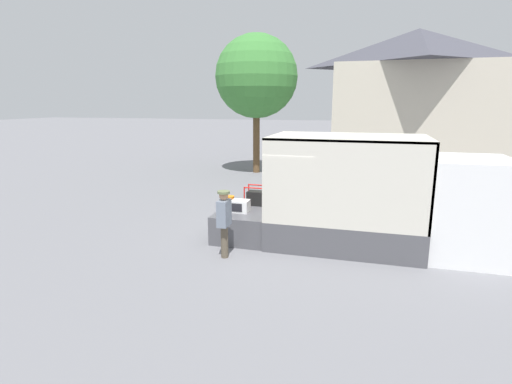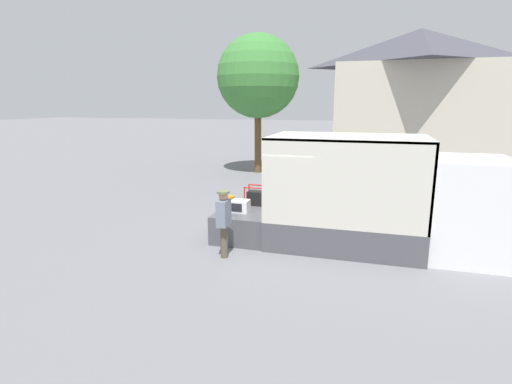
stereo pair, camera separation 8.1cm
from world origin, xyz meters
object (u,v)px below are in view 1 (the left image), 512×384
Objects in this scene: microwave at (240,206)px; orange_bucket at (230,201)px; box_truck at (407,212)px; worker_person at (224,217)px; portable_generator at (257,198)px; street_tree at (256,77)px.

microwave reaches higher than orange_bucket.
box_truck is 3.47× the size of worker_person.
microwave is 0.28× the size of worker_person.
worker_person is at bearing -74.23° from orange_bucket.
portable_generator is (0.23, 0.88, 0.05)m from microwave.
portable_generator is 0.09× the size of street_tree.
worker_person is 0.23× the size of street_tree.
microwave is at bearing -104.74° from portable_generator.
portable_generator is 11.02m from street_tree.
worker_person is at bearing -77.71° from street_tree.
portable_generator is at bearing 32.68° from orange_bucket.
portable_generator is at bearing 172.96° from box_truck.
street_tree reaches higher than orange_bucket.
worker_person is 13.09m from street_tree.
orange_bucket is 11.29m from street_tree.
street_tree is (-2.65, 12.16, 4.04)m from worker_person.
orange_bucket is 1.95m from worker_person.
street_tree reaches higher than box_truck.
portable_generator is 0.39× the size of worker_person.
street_tree is at bearing 106.03° from portable_generator.
microwave is 0.64m from orange_bucket.
box_truck is at bearing -56.14° from street_tree.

